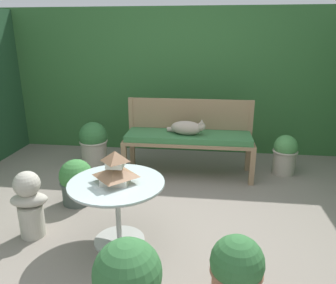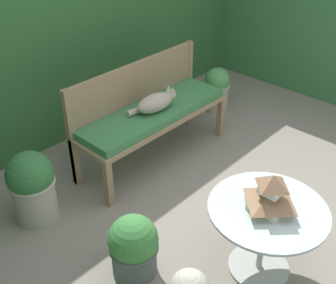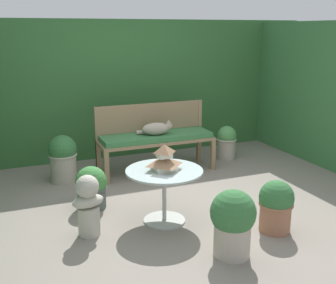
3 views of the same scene
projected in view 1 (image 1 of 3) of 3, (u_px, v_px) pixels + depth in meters
The scene contains 12 objects.
ground at pixel (158, 225), 3.11m from camera, with size 30.00×30.00×0.00m, color gray.
foliage_hedge_back at pixel (182, 78), 5.31m from camera, with size 6.40×1.03×2.11m, color #336633.
garden_bench at pixel (188, 139), 4.12m from camera, with size 1.62×0.51×0.55m.
bench_backrest at pixel (190, 118), 4.27m from camera, with size 1.62×0.06×0.94m.
cat at pixel (187, 128), 4.03m from camera, with size 0.49×0.25×0.20m.
patio_table at pixel (117, 195), 2.73m from camera, with size 0.80×0.80×0.57m.
pagoda_birdhouse at pixel (116, 169), 2.65m from camera, with size 0.30×0.30×0.27m.
garden_bust at pixel (29, 203), 2.86m from camera, with size 0.35×0.24×0.62m.
potted_plant_bench_right at pixel (94, 144), 4.41m from camera, with size 0.38×0.38×0.63m.
potted_plant_patio_mid at pixel (285, 154), 4.20m from camera, with size 0.32×0.32×0.52m.
potted_plant_bench_left at pixel (77, 182), 3.47m from camera, with size 0.35×0.35×0.49m.
potted_plant_hedge_corner at pixel (236, 273), 2.09m from camera, with size 0.35×0.35×0.53m.
Camera 1 is at (0.42, -2.68, 1.72)m, focal length 35.00 mm.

